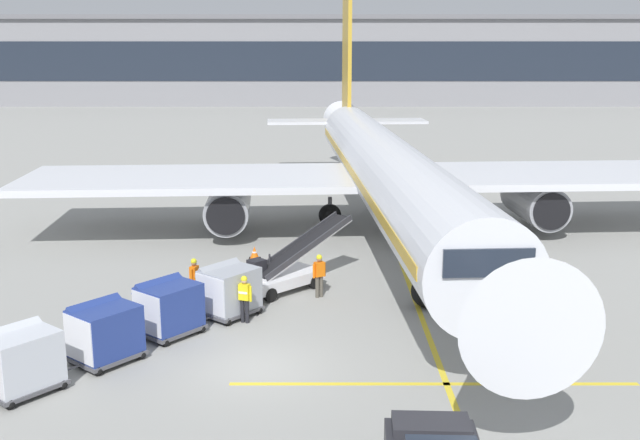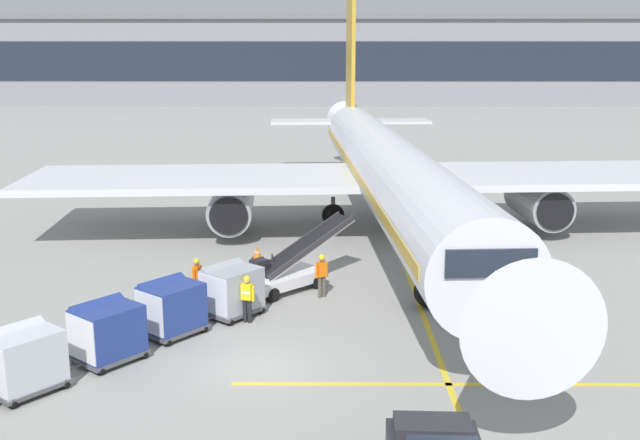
{
  "view_description": "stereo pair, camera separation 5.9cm",
  "coord_description": "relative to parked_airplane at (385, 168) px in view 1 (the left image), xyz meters",
  "views": [
    {
      "loc": [
        1.99,
        -21.48,
        9.65
      ],
      "look_at": [
        1.88,
        8.41,
        2.72
      ],
      "focal_mm": 42.17,
      "sensor_mm": 36.0,
      "label": 1
    },
    {
      "loc": [
        2.05,
        -21.48,
        9.65
      ],
      "look_at": [
        1.88,
        8.41,
        2.72
      ],
      "focal_mm": 42.17,
      "sensor_mm": 36.0,
      "label": 2
    }
  ],
  "objects": [
    {
      "name": "apron_guidance_line_lead_in",
      "position": [
        0.43,
        -0.94,
        -3.37
      ],
      "size": [
        0.2,
        110.0,
        0.01
      ],
      "color": "yellow",
      "rests_on": "ground"
    },
    {
      "name": "baggage_cart_third",
      "position": [
        -10.01,
        -17.33,
        -2.38
      ],
      "size": [
        2.51,
        2.61,
        1.91
      ],
      "color": "#515156",
      "rests_on": "ground"
    },
    {
      "name": "parked_airplane",
      "position": [
        0.0,
        0.0,
        0.0
      ],
      "size": [
        37.88,
        47.36,
        15.53
      ],
      "color": "silver",
      "rests_on": "ground"
    },
    {
      "name": "ground_crew_by_carts",
      "position": [
        -5.97,
        -13.93,
        -2.38
      ],
      "size": [
        0.54,
        0.36,
        1.74
      ],
      "color": "black",
      "rests_on": "ground"
    },
    {
      "name": "ground_crew_marshaller",
      "position": [
        -3.31,
        -11.14,
        -2.38
      ],
      "size": [
        0.51,
        0.4,
        1.74
      ],
      "color": "#514C42",
      "rests_on": "ground"
    },
    {
      "name": "baggage_cart_lead",
      "position": [
        -6.62,
        -13.19,
        -2.38
      ],
      "size": [
        2.51,
        2.61,
        1.91
      ],
      "color": "#515156",
      "rests_on": "ground"
    },
    {
      "name": "belt_loader",
      "position": [
        -4.69,
        -10.15,
        -2.56
      ],
      "size": [
        4.75,
        4.71,
        2.66
      ],
      "color": "silver",
      "rests_on": "ground"
    },
    {
      "name": "ground_crew_by_loader",
      "position": [
        -8.11,
        -11.7,
        -2.38
      ],
      "size": [
        0.34,
        0.55,
        1.74
      ],
      "color": "black",
      "rests_on": "ground"
    },
    {
      "name": "ground_crew_wingwalker",
      "position": [
        -6.2,
        -12.46,
        -2.38
      ],
      "size": [
        0.5,
        0.4,
        1.74
      ],
      "color": "#514C42",
      "rests_on": "ground"
    },
    {
      "name": "apron_guidance_line_stop_bar",
      "position": [
        0.06,
        -18.97,
        -3.37
      ],
      "size": [
        12.0,
        0.2,
        0.01
      ],
      "color": "yellow",
      "rests_on": "ground"
    },
    {
      "name": "baggage_cart_fourth",
      "position": [
        -11.78,
        -19.47,
        -2.38
      ],
      "size": [
        2.51,
        2.61,
        1.91
      ],
      "color": "#515156",
      "rests_on": "ground"
    },
    {
      "name": "ground_plane",
      "position": [
        -5.27,
        -17.82,
        -3.38
      ],
      "size": [
        600.0,
        600.0,
        0.0
      ],
      "primitive_type": "plane",
      "color": "gray"
    },
    {
      "name": "terminal_building",
      "position": [
        -1.58,
        95.24,
        3.87
      ],
      "size": [
        142.23,
        22.52,
        14.59
      ],
      "color": "gray",
      "rests_on": "ground"
    },
    {
      "name": "baggage_cart_second",
      "position": [
        -8.45,
        -15.08,
        -2.38
      ],
      "size": [
        2.51,
        2.61,
        1.91
      ],
      "color": "#515156",
      "rests_on": "ground"
    },
    {
      "name": "safety_cone_engine_keepout",
      "position": [
        -6.32,
        -5.77,
        -3.08
      ],
      "size": [
        0.54,
        0.54,
        0.61
      ],
      "color": "black",
      "rests_on": "ground"
    }
  ]
}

